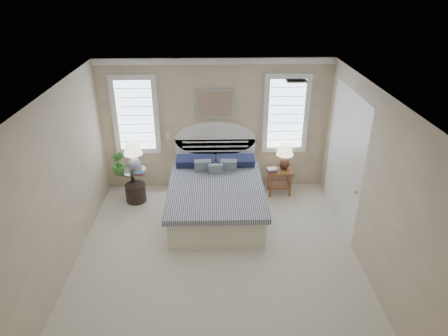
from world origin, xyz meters
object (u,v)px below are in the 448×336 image
side_table_left (133,180)px  floor_pot (136,193)px  lamp_right (285,154)px  nightstand_right (280,176)px  lamp_left (133,153)px  bed (216,194)px

side_table_left → floor_pot: (0.06, -0.14, -0.20)m
lamp_right → floor_pot: bearing=-174.7°
side_table_left → nightstand_right: side_table_left is taller
nightstand_right → lamp_right: bearing=24.7°
nightstand_right → lamp_left: lamp_left is taller
bed → side_table_left: size_ratio=3.61×
side_table_left → lamp_right: size_ratio=1.16×
nightstand_right → floor_pot: size_ratio=1.33×
bed → lamp_right: size_ratio=4.17×
side_table_left → nightstand_right: size_ratio=1.19×
side_table_left → floor_pot: bearing=-66.9°
nightstand_right → lamp_left: (-2.88, -0.12, 0.60)m
side_table_left → floor_pot: 0.25m
floor_pot → lamp_right: 3.06m
bed → lamp_left: bed is taller
side_table_left → floor_pot: side_table_left is taller
nightstand_right → lamp_right: 0.48m
nightstand_right → side_table_left: bearing=-178.1°
floor_pot → lamp_left: lamp_left is taller
floor_pot → side_table_left: bearing=113.1°
lamp_left → lamp_right: bearing=3.1°
lamp_left → nightstand_right: bearing=2.4°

